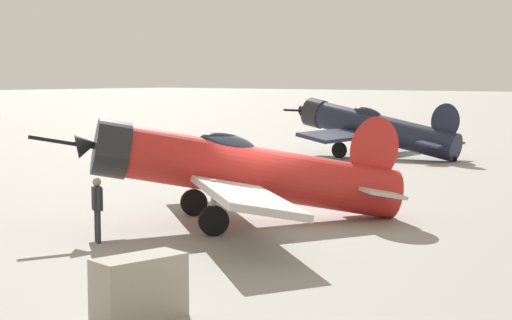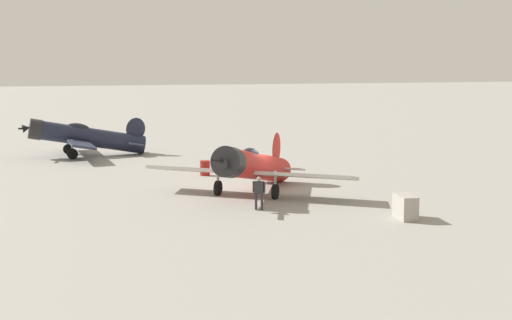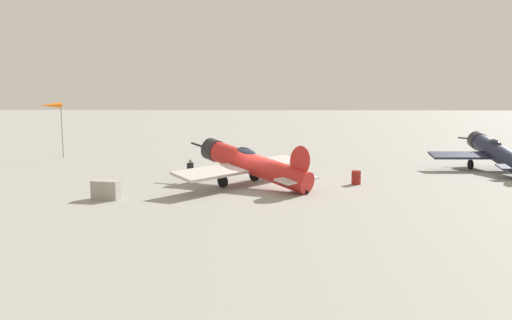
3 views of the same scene
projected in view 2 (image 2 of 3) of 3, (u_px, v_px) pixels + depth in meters
The scene contains 6 objects.
ground_plane at pixel (256, 192), 40.17m from camera, with size 400.00×400.00×0.00m, color gray.
airplane_foreground at pixel (253, 166), 39.51m from camera, with size 10.19×9.23×3.14m.
airplane_mid_apron at pixel (84, 137), 55.67m from camera, with size 9.64×10.19×3.01m.
ground_crew_mechanic at pixel (259, 190), 35.23m from camera, with size 0.55×0.43×1.63m.
equipment_crate at pixel (405, 207), 33.29m from camera, with size 0.98×1.69×1.10m.
fuel_drum at pixel (205, 168), 46.20m from camera, with size 0.67×0.67×0.94m.
Camera 2 is at (-12.61, -37.52, 7.04)m, focal length 51.28 mm.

